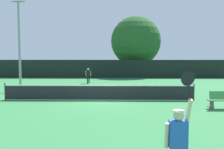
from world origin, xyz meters
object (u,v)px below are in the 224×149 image
Objects in this scene: player_receiving at (88,74)px; light_pole at (19,38)px; spare_racket at (210,106)px; player_serving at (178,135)px; tennis_ball at (77,92)px; large_tree at (136,41)px; parked_car_near at (61,70)px.

player_receiving is 0.21× the size of light_pole.
player_serving is at bearing -114.80° from spare_racket.
player_receiving is 23.20× the size of tennis_ball.
player_serving is 1.55× the size of player_receiving.
light_pole is at bearing 122.45° from player_serving.
light_pole is at bearing 154.93° from spare_racket.
tennis_ball is 9.75m from spare_racket.
spare_racket is at bearing -83.88° from large_tree.
parked_car_near reaches higher than tennis_ball.
large_tree is at bearing -118.55° from player_receiving.
spare_racket is at bearing 65.20° from player_serving.
spare_racket is (8.18, -5.30, -0.01)m from tennis_ball.
player_receiving reaches higher than tennis_ball.
player_receiving is 12.61m from large_tree.
tennis_ball is 0.02× the size of parked_car_near.
player_receiving is at bearing 124.55° from spare_racket.
player_serving is 4.72× the size of spare_racket.
light_pole reaches higher than spare_racket.
large_tree reaches higher than tennis_ball.
player_serving is 17.24m from light_pole.
large_tree is at bearing 87.30° from player_serving.
player_receiving is at bearing 102.04° from player_serving.
large_tree is at bearing 56.95° from light_pole.
spare_racket is 22.91m from large_tree.
parked_car_near reaches higher than player_receiving.
parked_car_near is at bearing 107.06° from player_serving.
spare_racket is 27.58m from parked_car_near.
parked_car_near is at bearing 106.48° from tennis_ball.
tennis_ball is 18.58m from large_tree.
player_receiving is 0.36× the size of parked_car_near.
player_receiving is (-4.27, 20.00, -0.10)m from player_serving.
light_pole is (-4.83, -5.70, 3.28)m from player_receiving.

